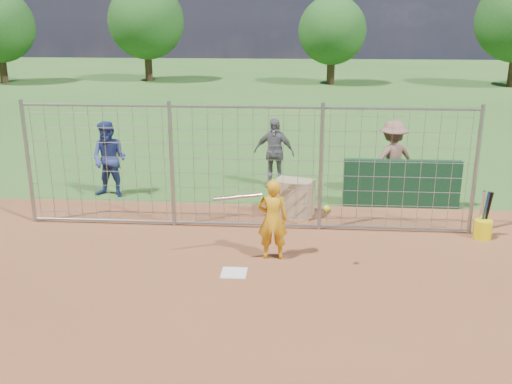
# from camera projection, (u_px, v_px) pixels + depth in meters

# --- Properties ---
(ground) EXTENTS (100.00, 100.00, 0.00)m
(ground) POSITION_uv_depth(u_px,v_px,m) (235.00, 268.00, 9.89)
(ground) COLOR #2D591E
(ground) RESTS_ON ground
(infield_dirt) EXTENTS (18.00, 18.00, 0.00)m
(infield_dirt) POSITION_uv_depth(u_px,v_px,m) (209.00, 371.00, 7.03)
(infield_dirt) COLOR brown
(infield_dirt) RESTS_ON ground
(home_plate) EXTENTS (0.43, 0.43, 0.02)m
(home_plate) POSITION_uv_depth(u_px,v_px,m) (234.00, 273.00, 9.70)
(home_plate) COLOR silver
(home_plate) RESTS_ON ground
(dugout_wall) EXTENTS (2.60, 0.20, 1.10)m
(dugout_wall) POSITION_uv_depth(u_px,v_px,m) (402.00, 184.00, 12.91)
(dugout_wall) COLOR #11381E
(dugout_wall) RESTS_ON ground
(batter) EXTENTS (0.56, 0.38, 1.48)m
(batter) POSITION_uv_depth(u_px,v_px,m) (273.00, 220.00, 10.09)
(batter) COLOR orange
(batter) RESTS_ON ground
(bystander_a) EXTENTS (1.00, 0.84, 1.83)m
(bystander_a) POSITION_uv_depth(u_px,v_px,m) (109.00, 160.00, 13.58)
(bystander_a) COLOR navy
(bystander_a) RESTS_ON ground
(bystander_b) EXTENTS (1.11, 0.65, 1.78)m
(bystander_b) POSITION_uv_depth(u_px,v_px,m) (274.00, 153.00, 14.36)
(bystander_b) COLOR #5D5D62
(bystander_b) RESTS_ON ground
(bystander_c) EXTENTS (1.37, 1.10, 1.85)m
(bystander_c) POSITION_uv_depth(u_px,v_px,m) (392.00, 159.00, 13.55)
(bystander_c) COLOR #865B49
(bystander_c) RESTS_ON ground
(equipment_bin) EXTENTS (0.93, 0.78, 0.80)m
(equipment_bin) POSITION_uv_depth(u_px,v_px,m) (294.00, 198.00, 12.40)
(equipment_bin) COLOR tan
(equipment_bin) RESTS_ON ground
(equipment_in_play) EXTENTS (1.97, 0.49, 0.17)m
(equipment_in_play) POSITION_uv_depth(u_px,v_px,m) (259.00, 200.00, 9.70)
(equipment_in_play) COLOR silver
(equipment_in_play) RESTS_ON ground
(bucket_with_bats) EXTENTS (0.34, 0.35, 0.98)m
(bucket_with_bats) POSITION_uv_depth(u_px,v_px,m) (483.00, 227.00, 11.15)
(bucket_with_bats) COLOR yellow
(bucket_with_bats) RESTS_ON ground
(backstop_fence) EXTENTS (9.08, 0.08, 2.60)m
(backstop_fence) POSITION_uv_depth(u_px,v_px,m) (246.00, 169.00, 11.42)
(backstop_fence) COLOR gray
(backstop_fence) RESTS_ON ground
(tree_line) EXTENTS (44.66, 6.72, 6.48)m
(tree_line) POSITION_uv_depth(u_px,v_px,m) (334.00, 24.00, 35.35)
(tree_line) COLOR #3F2B19
(tree_line) RESTS_ON ground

